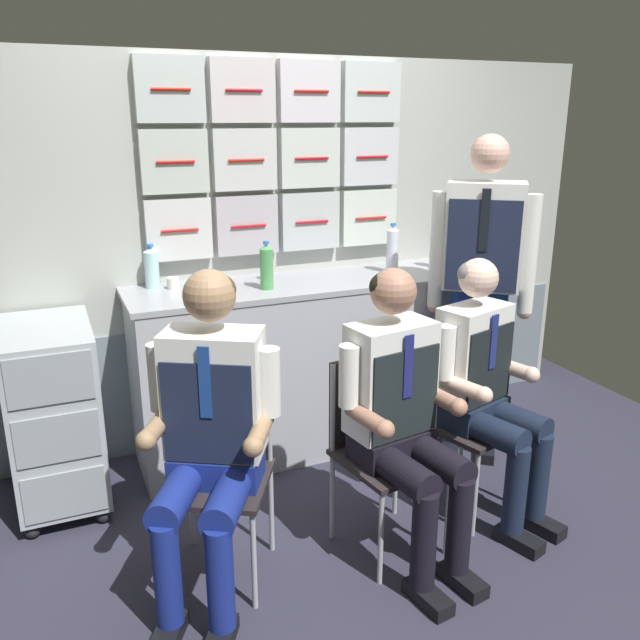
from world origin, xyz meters
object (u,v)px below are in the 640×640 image
object	(u,v)px
service_trolley	(55,411)
snack_banana	(216,293)
folding_chair_left	(223,451)
crew_member_by_counter	(486,381)
folding_chair_by_counter	(456,401)
crew_member_standing	(481,270)
crew_member_left	(210,424)
crew_member_right	(402,408)
coffee_cup_spare	(224,282)
folding_chair_right	(378,432)
sparkling_bottle_green	(152,267)

from	to	relation	value
service_trolley	snack_banana	bearing A→B (deg)	-2.38
folding_chair_left	crew_member_by_counter	bearing A→B (deg)	-5.33
folding_chair_by_counter	snack_banana	bearing A→B (deg)	144.97
folding_chair_by_counter	crew_member_standing	distance (m)	0.74
crew_member_by_counter	snack_banana	distance (m)	1.37
folding_chair_left	folding_chair_by_counter	world-z (taller)	same
crew_member_left	folding_chair_by_counter	xyz separation A→B (m)	(1.24, 0.18, -0.20)
crew_member_by_counter	folding_chair_by_counter	bearing A→B (deg)	107.04
crew_member_by_counter	crew_member_right	bearing A→B (deg)	-165.07
folding_chair_left	folding_chair_by_counter	distance (m)	1.17
folding_chair_left	folding_chair_by_counter	size ratio (longest dim) A/B	1.00
crew_member_standing	coffee_cup_spare	distance (m)	1.35
folding_chair_right	coffee_cup_spare	distance (m)	1.17
folding_chair_right	crew_member_by_counter	bearing A→B (deg)	-2.00
folding_chair_left	crew_member_left	size ratio (longest dim) A/B	0.65
crew_member_left	coffee_cup_spare	distance (m)	1.12
folding_chair_by_counter	sparkling_bottle_green	distance (m)	1.69
folding_chair_left	crew_member_by_counter	size ratio (longest dim) A/B	0.68
sparkling_bottle_green	folding_chair_left	bearing A→B (deg)	-85.79
folding_chair_left	crew_member_right	world-z (taller)	crew_member_right
crew_member_by_counter	sparkling_bottle_green	world-z (taller)	crew_member_by_counter
crew_member_standing	snack_banana	size ratio (longest dim) A/B	10.17
sparkling_bottle_green	crew_member_standing	bearing A→B (deg)	-21.61
crew_member_left	folding_chair_by_counter	world-z (taller)	crew_member_left
crew_member_right	crew_member_left	bearing A→B (deg)	171.45
folding_chair_left	coffee_cup_spare	bearing A→B (deg)	73.25
crew_member_right	crew_member_by_counter	bearing A→B (deg)	14.93
folding_chair_by_counter	crew_member_right	bearing A→B (deg)	-148.16
coffee_cup_spare	crew_member_right	bearing A→B (deg)	-69.79
folding_chair_left	crew_member_by_counter	xyz separation A→B (m)	(1.21, -0.11, 0.16)
folding_chair_by_counter	crew_member_by_counter	bearing A→B (deg)	-72.96
folding_chair_by_counter	coffee_cup_spare	size ratio (longest dim) A/B	13.83
folding_chair_left	snack_banana	bearing A→B (deg)	76.06
sparkling_bottle_green	snack_banana	size ratio (longest dim) A/B	1.35
service_trolley	crew_member_left	distance (m)	1.08
snack_banana	coffee_cup_spare	bearing A→B (deg)	61.74
crew_member_by_counter	coffee_cup_spare	xyz separation A→B (m)	(-0.94, 1.01, 0.33)
folding_chair_right	crew_member_standing	bearing A→B (deg)	29.87
folding_chair_right	service_trolley	bearing A→B (deg)	146.29
service_trolley	snack_banana	world-z (taller)	snack_banana
snack_banana	folding_chair_right	bearing A→B (deg)	-59.57
folding_chair_right	crew_member_right	size ratio (longest dim) A/B	0.67
sparkling_bottle_green	coffee_cup_spare	bearing A→B (deg)	-21.96
crew_member_left	sparkling_bottle_green	xyz separation A→B (m)	(0.00, 1.17, 0.36)
folding_chair_left	coffee_cup_spare	world-z (taller)	coffee_cup_spare
coffee_cup_spare	service_trolley	bearing A→B (deg)	-171.70
folding_chair_right	crew_member_left	bearing A→B (deg)	-176.73
crew_member_right	coffee_cup_spare	xyz separation A→B (m)	(-0.42, 1.15, 0.31)
crew_member_standing	sparkling_bottle_green	size ratio (longest dim) A/B	7.56
crew_member_standing	snack_banana	xyz separation A→B (m)	(-1.34, 0.33, -0.06)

